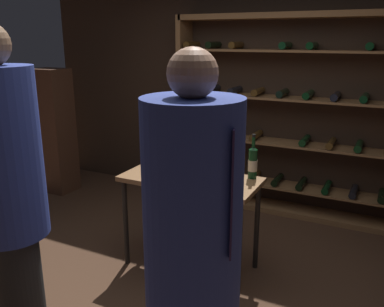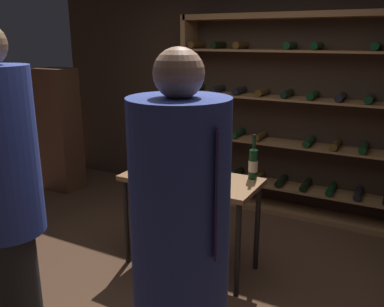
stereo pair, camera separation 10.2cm
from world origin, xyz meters
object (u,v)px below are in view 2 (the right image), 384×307
wine_glass_stemmed_right (200,163)px  wine_rack (286,119)px  wine_bottle_green_slim (190,157)px  person_host_in_suit (4,189)px  display_cabinet (60,130)px  tasting_table (191,189)px  person_bystander_red_print (180,254)px  wine_bottle_gold_foil (200,170)px  wine_bottle_red_label (253,163)px

wine_glass_stemmed_right → wine_rack: bearing=77.7°
wine_glass_stemmed_right → wine_bottle_green_slim: bearing=152.8°
wine_glass_stemmed_right → person_host_in_suit: bearing=-106.9°
display_cabinet → wine_glass_stemmed_right: 2.59m
tasting_table → person_bystander_red_print: 1.70m
wine_rack → wine_glass_stemmed_right: (-0.31, -1.44, -0.16)m
wine_rack → wine_bottle_gold_foil: size_ratio=7.69×
wine_rack → wine_glass_stemmed_right: 1.48m
wine_bottle_green_slim → person_bystander_red_print: bearing=-62.7°
person_host_in_suit → wine_bottle_green_slim: size_ratio=5.97×
tasting_table → display_cabinet: bearing=159.5°
person_bystander_red_print → wine_rack: bearing=167.0°
tasting_table → wine_bottle_green_slim: size_ratio=3.38×
tasting_table → wine_glass_stemmed_right: size_ratio=8.03×
wine_rack → tasting_table: bearing=-103.1°
tasting_table → wine_bottle_green_slim: (-0.09, 0.16, 0.22)m
wine_rack → wine_bottle_red_label: 1.33m
person_bystander_red_print → display_cabinet: bearing=-147.5°
person_host_in_suit → wine_bottle_gold_foil: (0.57, 1.32, -0.19)m
tasting_table → display_cabinet: display_cabinet is taller
person_host_in_suit → person_bystander_red_print: size_ratio=1.06×
wine_rack → display_cabinet: 2.86m
person_bystander_red_print → wine_glass_stemmed_right: size_ratio=13.41×
person_host_in_suit → wine_bottle_red_label: bearing=71.9°
wine_rack → person_bystander_red_print: (0.40, -3.01, -0.03)m
wine_rack → tasting_table: size_ratio=2.15×
wine_rack → person_host_in_suit: (-0.78, -2.96, 0.03)m
wine_bottle_red_label → wine_glass_stemmed_right: 0.44m
person_bystander_red_print → wine_bottle_gold_foil: size_ratio=5.98×
tasting_table → display_cabinet: (-2.41, 0.90, 0.07)m
wine_bottle_gold_foil → wine_glass_stemmed_right: size_ratio=2.24×
person_host_in_suit → wine_bottle_green_slim: 1.64m
tasting_table → person_bystander_red_print: (0.75, -1.48, 0.34)m
wine_bottle_red_label → wine_rack: bearing=94.8°
tasting_table → wine_bottle_red_label: wine_bottle_red_label is taller
tasting_table → wine_bottle_gold_foil: wine_bottle_gold_foil is taller
person_bystander_red_print → wine_glass_stemmed_right: bearing=-176.2°
display_cabinet → wine_bottle_red_label: size_ratio=4.25×
person_host_in_suit → wine_bottle_gold_foil: person_host_in_suit is taller
wine_rack → wine_bottle_gold_foil: (-0.21, -1.65, -0.15)m
person_host_in_suit → person_bystander_red_print: bearing=7.8°
wine_rack → person_host_in_suit: bearing=-104.7°
wine_rack → tasting_table: 1.61m
wine_bottle_green_slim → wine_bottle_gold_foil: bearing=-49.2°
wine_rack → wine_glass_stemmed_right: size_ratio=17.26×
person_host_in_suit → wine_bottle_red_label: size_ratio=5.44×
display_cabinet → tasting_table: bearing=-20.5°
person_bystander_red_print → display_cabinet: person_bystander_red_print is taller
display_cabinet → wine_bottle_red_label: 2.97m
person_bystander_red_print → wine_bottle_gold_foil: 1.50m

